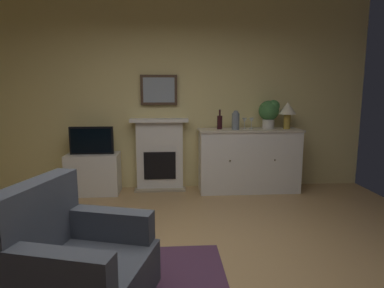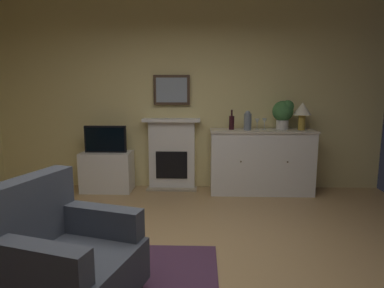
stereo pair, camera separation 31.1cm
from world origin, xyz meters
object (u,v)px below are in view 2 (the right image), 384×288
object	(u,v)px
fireplace_unit	(172,154)
armchair	(63,257)
table_lamp	(302,111)
wine_bottle	(232,122)
wine_glass_left	(257,121)
tv_set	(105,139)
sideboard_cabinet	(261,161)
framed_picture	(172,90)
tv_cabinet	(107,171)
potted_plant_small	(283,112)
wine_glass_center	(265,121)
vase_decorative	(248,121)

from	to	relation	value
fireplace_unit	armchair	bearing A→B (deg)	-99.32
fireplace_unit	table_lamp	bearing A→B (deg)	-5.30
wine_bottle	wine_glass_left	distance (m)	0.37
armchair	wine_bottle	bearing A→B (deg)	63.34
wine_bottle	tv_set	size ratio (longest dim) A/B	0.47
sideboard_cabinet	wine_glass_left	size ratio (longest dim) A/B	9.20
framed_picture	tv_cabinet	xyz separation A→B (m)	(-0.97, -0.21, -1.22)
fireplace_unit	table_lamp	size ratio (longest dim) A/B	2.75
framed_picture	potted_plant_small	size ratio (longest dim) A/B	1.28
wine_glass_center	vase_decorative	distance (m)	0.27
table_lamp	vase_decorative	world-z (taller)	table_lamp
wine_bottle	tv_set	xyz separation A→B (m)	(-1.87, -0.03, -0.25)
fireplace_unit	vase_decorative	bearing A→B (deg)	-11.46
wine_glass_center	potted_plant_small	xyz separation A→B (m)	(0.27, 0.01, 0.13)
fireplace_unit	armchair	distance (m)	2.92
tv_cabinet	tv_set	world-z (taller)	tv_set
armchair	fireplace_unit	bearing A→B (deg)	80.68
sideboard_cabinet	tv_cabinet	world-z (taller)	sideboard_cabinet
wine_bottle	wine_glass_left	size ratio (longest dim) A/B	1.76
vase_decorative	fireplace_unit	bearing A→B (deg)	168.54
fireplace_unit	potted_plant_small	size ratio (longest dim) A/B	2.56
framed_picture	vase_decorative	world-z (taller)	framed_picture
tv_cabinet	armchair	world-z (taller)	armchair
tv_set	potted_plant_small	distance (m)	2.66
vase_decorative	armchair	xyz separation A→B (m)	(-1.59, -2.65, -0.71)
wine_glass_left	tv_set	size ratio (longest dim) A/B	0.27
armchair	table_lamp	bearing A→B (deg)	48.61
framed_picture	wine_bottle	bearing A→B (deg)	-12.31
sideboard_cabinet	tv_cabinet	distance (m)	2.33
wine_glass_left	fireplace_unit	bearing A→B (deg)	172.91
framed_picture	table_lamp	world-z (taller)	framed_picture
armchair	wine_glass_left	bearing A→B (deg)	57.38
vase_decorative	armchair	world-z (taller)	vase_decorative
wine_bottle	framed_picture	bearing A→B (deg)	167.69
sideboard_cabinet	tv_set	distance (m)	2.34
potted_plant_small	armchair	world-z (taller)	potted_plant_small
table_lamp	tv_cabinet	world-z (taller)	table_lamp
tv_set	potted_plant_small	size ratio (longest dim) A/B	1.44
wine_glass_center	wine_bottle	bearing A→B (deg)	-178.89
wine_glass_center	armchair	bearing A→B (deg)	-124.07
wine_glass_left	armchair	bearing A→B (deg)	-122.62
fireplace_unit	wine_glass_center	size ratio (longest dim) A/B	6.67
vase_decorative	wine_bottle	bearing A→B (deg)	161.07
tv_cabinet	potted_plant_small	size ratio (longest dim) A/B	1.74
wine_bottle	vase_decorative	xyz separation A→B (m)	(0.22, -0.08, 0.03)
framed_picture	vase_decorative	xyz separation A→B (m)	(1.12, -0.27, -0.44)
tv_cabinet	tv_set	distance (m)	0.50
fireplace_unit	tv_cabinet	distance (m)	1.02
sideboard_cabinet	wine_bottle	size ratio (longest dim) A/B	5.24
fireplace_unit	vase_decorative	xyz separation A→B (m)	(1.12, -0.23, 0.54)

